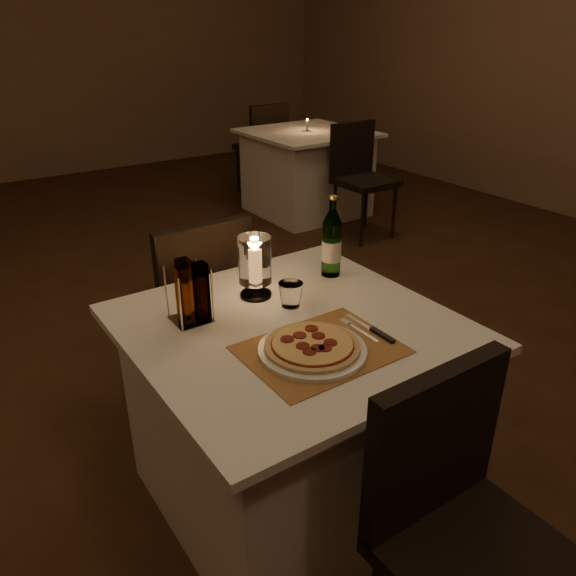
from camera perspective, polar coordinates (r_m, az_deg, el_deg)
floor at (r=2.59m, az=-6.16°, el=-13.71°), size 8.00×10.00×0.02m
main_table at (r=2.01m, az=0.33°, el=-12.79°), size 1.00×1.00×0.74m
chair_near at (r=1.52m, az=16.99°, el=-20.95°), size 0.42×0.42×0.90m
chair_far at (r=2.45m, az=-9.19°, el=-0.77°), size 0.42×0.42×0.90m
placemat at (r=1.67m, az=3.32°, el=-6.27°), size 0.45×0.34×0.00m
plate at (r=1.65m, az=2.49°, el=-6.32°), size 0.32×0.32×0.01m
pizza at (r=1.64m, az=2.50°, el=-5.84°), size 0.28×0.28×0.02m
fork at (r=1.78m, az=6.89°, el=-4.08°), size 0.02×0.18×0.00m
knife at (r=1.76m, az=9.05°, el=-4.46°), size 0.02×0.22×0.01m
tumbler at (r=1.90m, az=0.27°, el=-0.65°), size 0.08×0.08×0.08m
water_bottle at (r=2.11m, az=4.45°, el=4.49°), size 0.07×0.07×0.31m
hurricane_candle at (r=1.94m, az=-3.38°, el=2.65°), size 0.12×0.12×0.22m
cruet_caddy at (r=1.80m, az=-9.89°, el=-0.67°), size 0.12×0.12×0.21m
neighbor_table_right at (r=5.20m, az=1.90°, el=11.68°), size 1.00×1.00×0.74m
neighbor_chair_ra at (r=4.62m, az=7.25°, el=11.94°), size 0.42×0.42×0.90m
neighbor_chair_rb at (r=5.75m, az=-2.41°, el=14.78°), size 0.42×0.42×0.90m
neighbor_candle_right at (r=5.12m, az=1.96°, el=16.18°), size 0.03×0.03×0.11m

